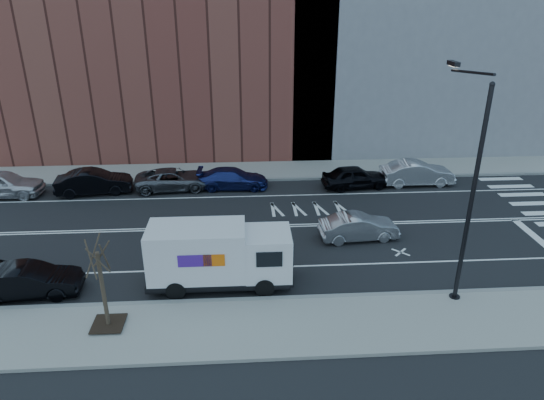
{
  "coord_description": "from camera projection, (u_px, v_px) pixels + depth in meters",
  "views": [
    {
      "loc": [
        -1.7,
        -23.89,
        11.92
      ],
      "look_at": [
        -0.17,
        0.4,
        1.4
      ],
      "focal_mm": 32.0,
      "sensor_mm": 36.0,
      "label": 1
    }
  ],
  "objects": [
    {
      "name": "far_parked_d",
      "position": [
        233.0,
        178.0,
        31.64
      ],
      "size": [
        4.66,
        2.06,
        1.33
      ],
      "primitive_type": "imported",
      "rotation": [
        0.0,
        0.0,
        1.53
      ],
      "color": "navy",
      "rests_on": "ground"
    },
    {
      "name": "street_tree",
      "position": [
        104.0,
        297.0,
        18.04
      ],
      "size": [
        1.2,
        1.2,
        3.75
      ],
      "color": "black",
      "rests_on": "ground"
    },
    {
      "name": "driving_sedan",
      "position": [
        359.0,
        227.0,
        25.11
      ],
      "size": [
        4.19,
        1.78,
        1.34
      ],
      "primitive_type": "imported",
      "rotation": [
        0.0,
        0.0,
        1.66
      ],
      "color": "#9A9A9F",
      "rests_on": "ground"
    },
    {
      "name": "sidewalk_near",
      "position": [
        291.0,
        326.0,
        18.62
      ],
      "size": [
        44.0,
        3.6,
        0.15
      ],
      "primitive_type": "cube",
      "color": "gray",
      "rests_on": "ground"
    },
    {
      "name": "ground",
      "position": [
        276.0,
        226.0,
        26.71
      ],
      "size": [
        120.0,
        120.0,
        0.0
      ],
      "primitive_type": "plane",
      "color": "black",
      "rests_on": "ground"
    },
    {
      "name": "far_parked_e",
      "position": [
        355.0,
        177.0,
        31.69
      ],
      "size": [
        4.49,
        2.22,
        1.47
      ],
      "primitive_type": "imported",
      "rotation": [
        0.0,
        0.0,
        1.69
      ],
      "color": "black",
      "rests_on": "ground"
    },
    {
      "name": "far_parked_f",
      "position": [
        417.0,
        173.0,
        32.2
      ],
      "size": [
        4.84,
        1.78,
        1.58
      ],
      "primitive_type": "imported",
      "rotation": [
        0.0,
        0.0,
        1.59
      ],
      "color": "silver",
      "rests_on": "ground"
    },
    {
      "name": "curb_far",
      "position": [
        268.0,
        179.0,
        33.09
      ],
      "size": [
        44.0,
        0.25,
        0.17
      ],
      "primitive_type": "cube",
      "color": "gray",
      "rests_on": "ground"
    },
    {
      "name": "bldg_brick",
      "position": [
        155.0,
        4.0,
        36.17
      ],
      "size": [
        26.0,
        10.0,
        22.0
      ],
      "primitive_type": "cube",
      "color": "brown",
      "rests_on": "ground"
    },
    {
      "name": "far_parked_a",
      "position": [
        2.0,
        184.0,
        30.28
      ],
      "size": [
        4.96,
        2.07,
        1.68
      ],
      "primitive_type": "imported",
      "rotation": [
        0.0,
        0.0,
        1.55
      ],
      "color": "silver",
      "rests_on": "ground"
    },
    {
      "name": "far_parked_c",
      "position": [
        173.0,
        179.0,
        31.45
      ],
      "size": [
        5.02,
        2.61,
        1.35
      ],
      "primitive_type": "imported",
      "rotation": [
        0.0,
        0.0,
        1.65
      ],
      "color": "#51535A",
      "rests_on": "ground"
    },
    {
      "name": "streetlight",
      "position": [
        468.0,
        183.0,
        18.77
      ],
      "size": [
        0.44,
        4.02,
        9.34
      ],
      "color": "black",
      "rests_on": "ground"
    },
    {
      "name": "road_markings",
      "position": [
        276.0,
        226.0,
        26.71
      ],
      "size": [
        40.0,
        8.6,
        0.01
      ],
      "primitive_type": null,
      "color": "white",
      "rests_on": "ground"
    },
    {
      "name": "sidewalk_far",
      "position": [
        267.0,
        171.0,
        34.74
      ],
      "size": [
        44.0,
        3.6,
        0.15
      ],
      "primitive_type": "cube",
      "color": "gray",
      "rests_on": "ground"
    },
    {
      "name": "near_parked_rear_a",
      "position": [
        29.0,
        281.0,
        20.39
      ],
      "size": [
        4.34,
        1.8,
        1.4
      ],
      "primitive_type": "imported",
      "rotation": [
        0.0,
        0.0,
        1.65
      ],
      "color": "black",
      "rests_on": "ground"
    },
    {
      "name": "far_parked_b",
      "position": [
        94.0,
        182.0,
        30.77
      ],
      "size": [
        4.86,
        2.23,
        1.54
      ],
      "primitive_type": "imported",
      "rotation": [
        0.0,
        0.0,
        1.7
      ],
      "color": "black",
      "rests_on": "ground"
    },
    {
      "name": "fedex_van",
      "position": [
        218.0,
        255.0,
        20.82
      ],
      "size": [
        6.24,
        2.26,
        2.84
      ],
      "rotation": [
        0.0,
        0.0,
        -0.0
      ],
      "color": "black",
      "rests_on": "ground"
    },
    {
      "name": "curb_near",
      "position": [
        287.0,
        299.0,
        20.27
      ],
      "size": [
        44.0,
        0.25,
        0.17
      ],
      "primitive_type": "cube",
      "color": "gray",
      "rests_on": "ground"
    }
  ]
}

